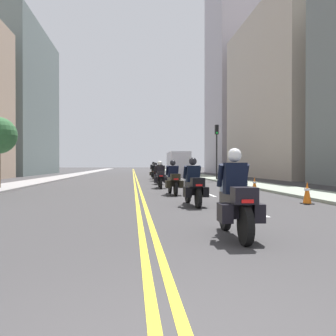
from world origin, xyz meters
TOP-DOWN VIEW (x-y plane):
  - ground_plane at (0.00, 48.00)m, footprint 264.00×264.00m
  - sidewalk_left at (-7.62, 48.00)m, footprint 2.50×144.00m
  - sidewalk_right at (7.62, 48.00)m, footprint 2.50×144.00m
  - centreline_yellow_inner at (-0.12, 48.00)m, footprint 0.12×132.00m
  - centreline_yellow_outer at (0.12, 48.00)m, footprint 0.12×132.00m
  - lane_dashes_white at (3.19, 29.00)m, footprint 0.14×56.40m
  - building_right_1 at (16.49, 35.59)m, footprint 8.29×19.90m
  - building_left_2 at (-15.88, 49.57)m, footprint 7.06×20.22m
  - building_right_2 at (16.67, 54.53)m, footprint 8.64×12.49m
  - motorcycle_0 at (1.59, 4.28)m, footprint 0.77×2.13m
  - motorcycle_1 at (1.70, 9.55)m, footprint 0.78×2.20m
  - motorcycle_2 at (1.53, 13.99)m, footprint 0.78×2.18m
  - motorcycle_3 at (1.31, 18.68)m, footprint 0.77×2.19m
  - motorcycle_4 at (1.57, 22.90)m, footprint 0.77×2.31m
  - motorcycle_5 at (1.63, 27.74)m, footprint 0.77×2.12m
  - motorcycle_6 at (1.70, 32.16)m, footprint 0.76×2.14m
  - traffic_cone_0 at (5.75, 15.30)m, footprint 0.34×0.34m
  - traffic_cone_1 at (5.69, 9.73)m, footprint 0.36×0.36m
  - traffic_light_near at (6.78, 27.78)m, footprint 0.28×0.38m
  - parked_truck at (4.98, 39.73)m, footprint 2.20×6.50m

SIDE VIEW (x-z plane):
  - ground_plane at x=0.00m, z-range 0.00..0.00m
  - centreline_yellow_inner at x=-0.12m, z-range 0.00..0.01m
  - centreline_yellow_outer at x=0.12m, z-range 0.00..0.01m
  - lane_dashes_white at x=3.19m, z-range 0.00..0.01m
  - sidewalk_left at x=-7.62m, z-range 0.00..0.12m
  - sidewalk_right at x=7.62m, z-range 0.00..0.12m
  - traffic_cone_0 at x=5.75m, z-range 0.00..0.75m
  - traffic_cone_1 at x=5.69m, z-range 0.00..0.79m
  - motorcycle_5 at x=1.63m, z-range -0.13..1.42m
  - motorcycle_3 at x=1.31m, z-range -0.14..1.43m
  - motorcycle_1 at x=1.70m, z-range -0.15..1.45m
  - motorcycle_2 at x=1.53m, z-range -0.13..1.44m
  - motorcycle_4 at x=1.57m, z-range -0.15..1.48m
  - motorcycle_0 at x=1.59m, z-range -0.16..1.50m
  - motorcycle_6 at x=1.70m, z-range -0.15..1.49m
  - parked_truck at x=4.98m, z-range -0.13..2.67m
  - traffic_light_near at x=6.78m, z-range 0.88..5.59m
  - building_right_1 at x=16.49m, z-range 0.00..17.56m
  - building_left_2 at x=-15.88m, z-range 0.00..19.86m
  - building_right_2 at x=16.67m, z-range 0.00..30.39m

